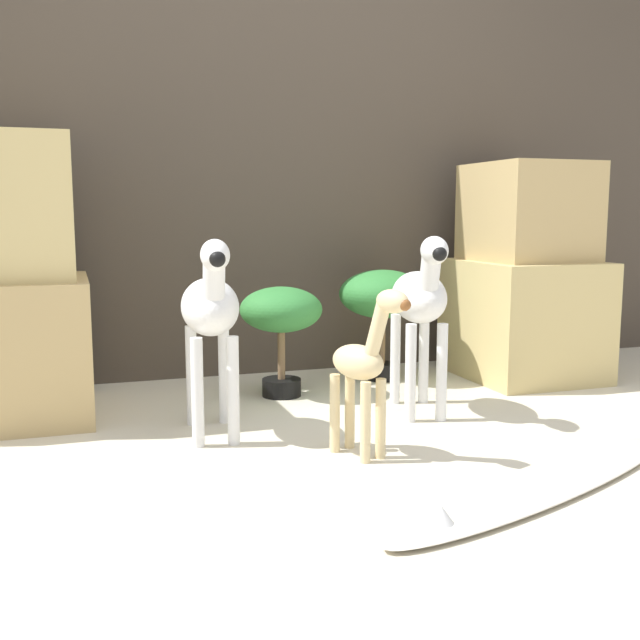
{
  "coord_description": "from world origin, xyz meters",
  "views": [
    {
      "loc": [
        -0.95,
        -2.06,
        0.81
      ],
      "look_at": [
        -0.04,
        0.64,
        0.4
      ],
      "focal_mm": 42.0,
      "sensor_mm": 36.0,
      "label": 1
    }
  ],
  "objects_px": {
    "zebra_left": "(211,311)",
    "giraffe_figurine": "(364,365)",
    "zebra_right": "(420,301)",
    "surfboard": "(544,483)",
    "potted_palm_back": "(281,316)",
    "potted_palm_front": "(383,297)"
  },
  "relations": [
    {
      "from": "giraffe_figurine",
      "to": "potted_palm_front",
      "type": "height_order",
      "value": "giraffe_figurine"
    },
    {
      "from": "zebra_right",
      "to": "giraffe_figurine",
      "type": "distance_m",
      "value": 0.63
    },
    {
      "from": "giraffe_figurine",
      "to": "surfboard",
      "type": "relative_size",
      "value": 0.42
    },
    {
      "from": "zebra_right",
      "to": "surfboard",
      "type": "relative_size",
      "value": 0.53
    },
    {
      "from": "zebra_right",
      "to": "surfboard",
      "type": "distance_m",
      "value": 0.99
    },
    {
      "from": "zebra_right",
      "to": "zebra_left",
      "type": "bearing_deg",
      "value": -176.85
    },
    {
      "from": "zebra_left",
      "to": "potted_palm_back",
      "type": "bearing_deg",
      "value": 51.62
    },
    {
      "from": "potted_palm_back",
      "to": "surfboard",
      "type": "height_order",
      "value": "potted_palm_back"
    },
    {
      "from": "zebra_left",
      "to": "potted_palm_front",
      "type": "xyz_separation_m",
      "value": [
        0.96,
        0.67,
        -0.05
      ]
    },
    {
      "from": "giraffe_figurine",
      "to": "potted_palm_back",
      "type": "relative_size",
      "value": 1.17
    },
    {
      "from": "giraffe_figurine",
      "to": "potted_palm_back",
      "type": "bearing_deg",
      "value": 92.0
    },
    {
      "from": "potted_palm_front",
      "to": "potted_palm_back",
      "type": "xyz_separation_m",
      "value": [
        -0.56,
        -0.16,
        -0.05
      ]
    },
    {
      "from": "zebra_left",
      "to": "giraffe_figurine",
      "type": "distance_m",
      "value": 0.61
    },
    {
      "from": "potted_palm_back",
      "to": "zebra_left",
      "type": "bearing_deg",
      "value": -128.38
    },
    {
      "from": "zebra_left",
      "to": "giraffe_figurine",
      "type": "xyz_separation_m",
      "value": [
        0.44,
        -0.4,
        -0.15
      ]
    },
    {
      "from": "giraffe_figurine",
      "to": "potted_palm_front",
      "type": "xyz_separation_m",
      "value": [
        0.52,
        1.07,
        0.09
      ]
    },
    {
      "from": "zebra_right",
      "to": "zebra_left",
      "type": "distance_m",
      "value": 0.86
    },
    {
      "from": "zebra_right",
      "to": "zebra_left",
      "type": "xyz_separation_m",
      "value": [
        -0.86,
        -0.05,
        0.0
      ]
    },
    {
      "from": "zebra_right",
      "to": "giraffe_figurine",
      "type": "relative_size",
      "value": 1.26
    },
    {
      "from": "zebra_right",
      "to": "surfboard",
      "type": "bearing_deg",
      "value": -91.07
    },
    {
      "from": "zebra_right",
      "to": "zebra_left",
      "type": "height_order",
      "value": "same"
    },
    {
      "from": "zebra_right",
      "to": "potted_palm_back",
      "type": "bearing_deg",
      "value": 134.37
    }
  ]
}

